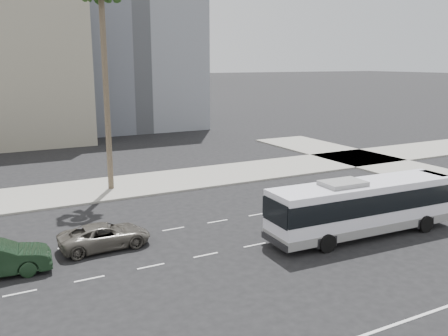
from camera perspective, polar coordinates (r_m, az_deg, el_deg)
ground at (r=26.79m, az=3.68°, el=-9.14°), size 700.00×700.00×0.00m
sidewalk_north at (r=40.15m, az=-7.95°, el=-1.70°), size 120.00×7.00×0.15m
midrise_gray_center at (r=76.20m, az=-12.17°, el=14.66°), size 20.00×20.00×26.00m
highrise_right at (r=259.01m, az=-15.53°, el=17.73°), size 26.00×26.00×70.00m
highrise_far at (r=293.87m, az=-11.86°, el=16.27°), size 22.00×22.00×60.00m
city_bus at (r=28.84m, az=16.14°, el=-4.29°), size 11.87×3.12×3.38m
car_a at (r=26.95m, az=-13.96°, el=-7.82°), size 2.36×4.92×1.35m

